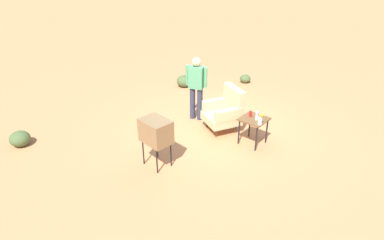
# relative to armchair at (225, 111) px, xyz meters

# --- Properties ---
(ground_plane) EXTENTS (60.00, 60.00, 0.00)m
(ground_plane) POSITION_rel_armchair_xyz_m (-0.24, 0.06, -0.50)
(ground_plane) COLOR #C17A4C
(armchair) EXTENTS (1.02, 1.03, 1.06)m
(armchair) POSITION_rel_armchair_xyz_m (0.00, 0.00, 0.00)
(armchair) COLOR brown
(armchair) RESTS_ON ground
(side_table) EXTENTS (0.56, 0.56, 0.63)m
(side_table) POSITION_rel_armchair_xyz_m (0.87, -0.14, 0.04)
(side_table) COLOR black
(side_table) RESTS_ON ground
(tv_on_stand) EXTENTS (0.64, 0.49, 1.03)m
(tv_on_stand) POSITION_rel_armchair_xyz_m (-0.14, -2.15, 0.28)
(tv_on_stand) COLOR black
(tv_on_stand) RESTS_ON ground
(person_standing) EXTENTS (0.54, 0.33, 1.64)m
(person_standing) POSITION_rel_armchair_xyz_m (-0.89, -0.03, 0.44)
(person_standing) COLOR #2D3347
(person_standing) RESTS_ON ground
(soda_can_red) EXTENTS (0.07, 0.07, 0.12)m
(soda_can_red) POSITION_rel_armchair_xyz_m (0.75, -0.10, 0.19)
(soda_can_red) COLOR red
(soda_can_red) RESTS_ON side_table
(bottle_short_clear) EXTENTS (0.06, 0.06, 0.20)m
(bottle_short_clear) POSITION_rel_armchair_xyz_m (0.95, -0.16, 0.23)
(bottle_short_clear) COLOR silver
(bottle_short_clear) RESTS_ON side_table
(flower_vase) EXTENTS (0.14, 0.10, 0.27)m
(flower_vase) POSITION_rel_armchair_xyz_m (1.11, -0.31, 0.28)
(flower_vase) COLOR silver
(flower_vase) RESTS_ON side_table
(shrub_near) EXTENTS (0.45, 0.45, 0.35)m
(shrub_near) POSITION_rel_armchair_xyz_m (-3.02, -3.64, -0.33)
(shrub_near) COLOR #475B33
(shrub_near) RESTS_ON ground
(shrub_mid) EXTENTS (0.48, 0.48, 0.37)m
(shrub_mid) POSITION_rel_armchair_xyz_m (-2.66, 1.47, -0.31)
(shrub_mid) COLOR #475B33
(shrub_mid) RESTS_ON ground
(shrub_far) EXTENTS (0.35, 0.35, 0.27)m
(shrub_far) POSITION_rel_armchair_xyz_m (-1.37, 3.06, -0.36)
(shrub_far) COLOR #475B33
(shrub_far) RESTS_ON ground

